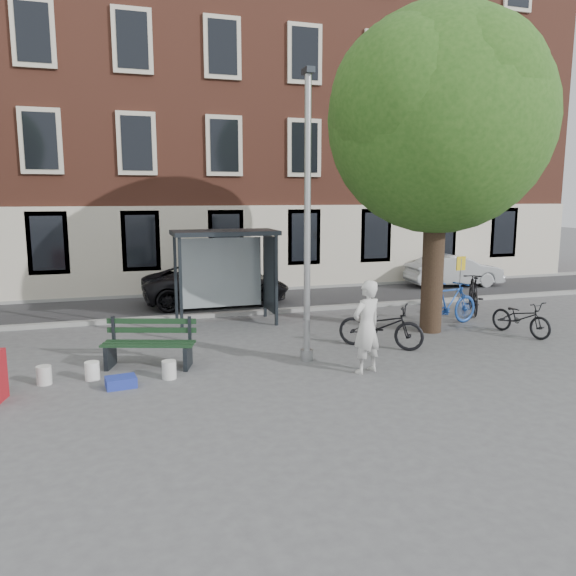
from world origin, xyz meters
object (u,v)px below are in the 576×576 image
(bench, at_px, (149,346))
(bike_b, at_px, (449,304))
(bus_shelter, at_px, (238,255))
(bike_a, at_px, (381,326))
(bike_c, at_px, (521,318))
(notice_sign, at_px, (460,274))
(car_dark, at_px, (216,284))
(car_silver, at_px, (454,271))
(lamppost, at_px, (307,233))
(painter, at_px, (367,327))
(bike_d, at_px, (473,294))

(bench, distance_m, bike_b, 8.30)
(bus_shelter, height_order, bike_a, bus_shelter)
(bike_c, bearing_deg, notice_sign, 82.76)
(bench, bearing_deg, car_dark, 86.39)
(bike_a, height_order, car_silver, car_silver)
(lamppost, height_order, bike_b, lamppost)
(painter, relative_size, bike_c, 1.09)
(bike_b, height_order, car_silver, car_silver)
(lamppost, height_order, notice_sign, lamppost)
(bike_d, bearing_deg, notice_sign, 54.64)
(bike_a, bearing_deg, bench, 128.39)
(lamppost, height_order, bike_a, lamppost)
(car_silver, xyz_separation_m, notice_sign, (-3.17, -5.01, 0.67))
(bike_d, height_order, notice_sign, notice_sign)
(bike_a, relative_size, car_silver, 0.54)
(bench, bearing_deg, lamppost, 8.87)
(bus_shelter, height_order, bike_d, bus_shelter)
(painter, xyz_separation_m, bike_d, (5.64, 4.34, -0.36))
(lamppost, xyz_separation_m, painter, (0.86, -1.17, -1.83))
(car_dark, distance_m, car_silver, 9.68)
(painter, bearing_deg, car_dark, -99.05)
(bench, relative_size, car_silver, 0.53)
(painter, distance_m, bike_c, 5.43)
(bus_shelter, height_order, bench, bus_shelter)
(bench, height_order, car_silver, car_silver)
(painter, bearing_deg, notice_sign, -160.92)
(painter, distance_m, bike_d, 7.12)
(painter, bearing_deg, car_silver, -151.93)
(bike_b, relative_size, car_silver, 0.54)
(bench, height_order, bike_c, bench)
(bus_shelter, height_order, notice_sign, bus_shelter)
(bike_d, distance_m, car_silver, 5.24)
(bike_c, bearing_deg, bus_shelter, 137.43)
(lamppost, bearing_deg, bike_c, 4.52)
(bus_shelter, distance_m, car_dark, 3.14)
(car_dark, distance_m, notice_sign, 7.73)
(painter, relative_size, bike_b, 0.93)
(bus_shelter, bearing_deg, car_dark, 92.36)
(bike_b, distance_m, bike_d, 2.02)
(bus_shelter, xyz_separation_m, bike_c, (6.63, -3.63, -1.46))
(bench, xyz_separation_m, car_silver, (12.22, 7.27, 0.17))
(bench, distance_m, bike_c, 9.33)
(notice_sign, bearing_deg, car_dark, 142.11)
(bench, relative_size, bike_a, 0.98)
(bus_shelter, relative_size, notice_sign, 1.58)
(car_dark, bearing_deg, bus_shelter, -178.17)
(bike_a, bearing_deg, bike_d, -19.04)
(painter, bearing_deg, bike_c, 177.67)
(painter, height_order, bike_c, painter)
(bus_shelter, relative_size, bike_c, 1.64)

